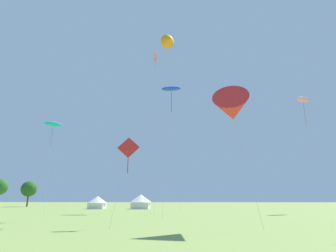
{
  "coord_description": "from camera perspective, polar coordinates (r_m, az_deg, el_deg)",
  "views": [
    {
      "loc": [
        2.22,
        -3.39,
        2.0
      ],
      "look_at": [
        0.0,
        32.0,
        11.31
      ],
      "focal_mm": 29.9,
      "sensor_mm": 36.0,
      "label": 1
    }
  ],
  "objects": [
    {
      "name": "kite_pink_diamond",
      "position": [
        43.42,
        -2.58,
        12.96
      ],
      "size": [
        0.99,
        2.93,
        23.9
      ],
      "color": "pink",
      "rests_on": "ground"
    },
    {
      "name": "kite_pink_parafoil",
      "position": [
        58.43,
        25.82,
        4.83
      ],
      "size": [
        3.5,
        2.74,
        20.68
      ],
      "color": "pink",
      "rests_on": "ground"
    },
    {
      "name": "festival_tent_left",
      "position": [
        64.47,
        -14.2,
        -14.74
      ],
      "size": [
        4.12,
        4.12,
        2.68
      ],
      "color": "white",
      "rests_on": "ground"
    },
    {
      "name": "kite_cyan_parafoil",
      "position": [
        45.08,
        -22.38,
        0.3
      ],
      "size": [
        2.62,
        3.67,
        13.32
      ],
      "color": "#1EB7CC",
      "rests_on": "ground"
    },
    {
      "name": "kite_blue_parafoil",
      "position": [
        55.71,
        0.67,
        7.6
      ],
      "size": [
        3.97,
        2.67,
        23.84
      ],
      "color": "blue",
      "rests_on": "ground"
    },
    {
      "name": "kite_orange_delta",
      "position": [
        37.32,
        0.28,
        17.14
      ],
      "size": [
        2.46,
        2.53,
        22.78
      ],
      "color": "orange",
      "rests_on": "ground"
    },
    {
      "name": "tree_distant_right",
      "position": [
        90.33,
        -26.49,
        -11.41
      ],
      "size": [
        4.28,
        4.28,
        7.0
      ],
      "color": "brown",
      "rests_on": "ground"
    },
    {
      "name": "festival_tent_right",
      "position": [
        62.31,
        -5.57,
        -14.95
      ],
      "size": [
        4.63,
        4.63,
        3.01
      ],
      "color": "white",
      "rests_on": "ground"
    },
    {
      "name": "kite_red_diamond",
      "position": [
        22.93,
        -8.1,
        -4.65
      ],
      "size": [
        1.82,
        2.49,
        6.96
      ],
      "color": "red",
      "rests_on": "ground"
    },
    {
      "name": "kite_red_delta",
      "position": [
        23.55,
        12.9,
        3.53
      ],
      "size": [
        3.67,
        4.23,
        11.12
      ],
      "color": "red",
      "rests_on": "ground"
    }
  ]
}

